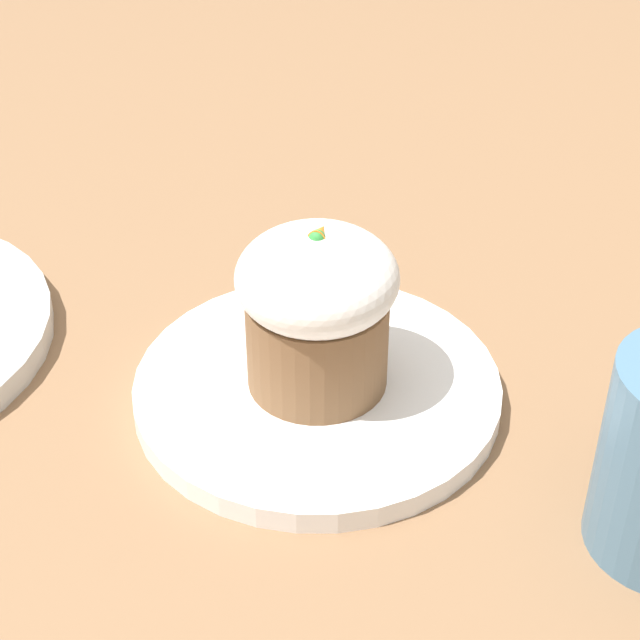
# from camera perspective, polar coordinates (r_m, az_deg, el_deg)

# --- Properties ---
(ground_plane) EXTENTS (4.00, 4.00, 0.00)m
(ground_plane) POSITION_cam_1_polar(r_m,az_deg,el_deg) (0.64, -0.14, -4.19)
(ground_plane) COLOR #846042
(dessert_plate) EXTENTS (0.22, 0.22, 0.01)m
(dessert_plate) POSITION_cam_1_polar(r_m,az_deg,el_deg) (0.64, -0.14, -3.71)
(dessert_plate) COLOR white
(dessert_plate) RESTS_ON ground_plane
(carrot_cake) EXTENTS (0.09, 0.09, 0.10)m
(carrot_cake) POSITION_cam_1_polar(r_m,az_deg,el_deg) (0.60, 0.00, 0.46)
(carrot_cake) COLOR brown
(carrot_cake) RESTS_ON dessert_plate
(spoon) EXTENTS (0.11, 0.04, 0.01)m
(spoon) POSITION_cam_1_polar(r_m,az_deg,el_deg) (0.64, -1.25, -2.08)
(spoon) COLOR #B7B7BC
(spoon) RESTS_ON dessert_plate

